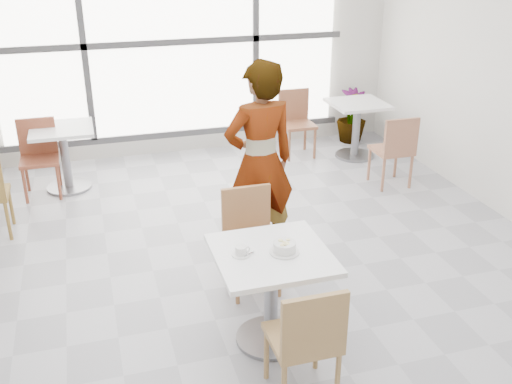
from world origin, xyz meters
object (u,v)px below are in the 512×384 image
object	(u,v)px
chair_near	(307,337)
bg_chair_right_near	(395,147)
coffee_cup	(241,251)
bg_table_right	(357,122)
oatmeal_bowl	(284,247)
bg_chair_left_far	(39,152)
bg_table_left	(64,149)
person	(260,162)
plant_right	(352,116)
main_table	(271,280)
bg_chair_right_far	(296,118)
chair_far	(250,232)

from	to	relation	value
chair_near	bg_chair_right_near	size ratio (longest dim) A/B	1.00
coffee_cup	bg_table_right	bearing A→B (deg)	53.44
oatmeal_bowl	bg_chair_left_far	distance (m)	3.82
oatmeal_bowl	bg_chair_right_near	xyz separation A→B (m)	(2.19, 2.36, -0.29)
bg_chair_left_far	chair_near	bearing A→B (deg)	-66.56
bg_table_left	chair_near	bearing A→B (deg)	-70.19
oatmeal_bowl	bg_chair_left_far	xyz separation A→B (m)	(-1.78, 3.36, -0.29)
person	bg_chair_right_near	size ratio (longest dim) A/B	2.12
oatmeal_bowl	chair_near	bearing A→B (deg)	-95.49
oatmeal_bowl	plant_right	bearing A→B (deg)	58.96
bg_table_left	bg_chair_right_near	bearing A→B (deg)	-15.85
main_table	oatmeal_bowl	xyz separation A→B (m)	(0.08, -0.03, 0.27)
person	bg_chair_right_far	bearing A→B (deg)	-125.28
oatmeal_bowl	bg_chair_right_near	size ratio (longest dim) A/B	0.24
chair_near	coffee_cup	xyz separation A→B (m)	(-0.24, 0.67, 0.28)
chair_near	person	xyz separation A→B (m)	(0.27, 1.91, 0.42)
bg_table_left	bg_table_right	xyz separation A→B (m)	(3.71, 0.02, 0.00)
bg_chair_left_far	bg_chair_right_near	world-z (taller)	same
bg_table_right	bg_table_left	bearing A→B (deg)	-179.72
oatmeal_bowl	bg_chair_right_near	bearing A→B (deg)	47.14
chair_near	oatmeal_bowl	xyz separation A→B (m)	(0.06, 0.62, 0.29)
oatmeal_bowl	bg_table_left	size ratio (longest dim) A/B	0.28
chair_far	coffee_cup	distance (m)	0.86
bg_table_left	bg_chair_left_far	world-z (taller)	bg_chair_left_far
bg_table_right	bg_chair_left_far	xyz separation A→B (m)	(-3.99, -0.07, 0.01)
chair_far	bg_chair_right_far	world-z (taller)	same
bg_chair_left_far	oatmeal_bowl	bearing A→B (deg)	-62.03
bg_chair_right_near	plant_right	size ratio (longest dim) A/B	1.15
chair_near	bg_chair_right_far	world-z (taller)	same
chair_near	bg_chair_right_near	xyz separation A→B (m)	(2.25, 2.98, 0.00)
chair_near	oatmeal_bowl	distance (m)	0.69
coffee_cup	bg_chair_right_far	distance (m)	4.12
chair_near	person	distance (m)	1.98
chair_near	bg_chair_right_far	bearing A→B (deg)	-109.25
chair_far	bg_chair_right_near	size ratio (longest dim) A/B	1.00
bg_table_right	oatmeal_bowl	bearing A→B (deg)	-122.76
main_table	bg_chair_right_far	xyz separation A→B (m)	(1.56, 3.73, -0.02)
coffee_cup	bg_table_left	world-z (taller)	coffee_cup
bg_table_right	bg_chair_right_near	size ratio (longest dim) A/B	0.86
bg_table_left	bg_chair_left_far	xyz separation A→B (m)	(-0.27, -0.05, 0.01)
bg_chair_right_far	bg_table_right	bearing A→B (deg)	-24.88
bg_table_left	bg_chair_right_far	distance (m)	3.00
oatmeal_bowl	bg_table_right	world-z (taller)	oatmeal_bowl
chair_near	bg_table_left	xyz separation A→B (m)	(-1.45, 4.03, -0.01)
bg_chair_left_far	plant_right	bearing A→B (deg)	8.88
bg_table_left	bg_chair_right_near	distance (m)	3.84
coffee_cup	bg_chair_right_far	xyz separation A→B (m)	(1.77, 3.71, -0.28)
coffee_cup	bg_chair_left_far	world-z (taller)	bg_chair_left_far
plant_right	bg_chair_right_near	bearing A→B (deg)	-97.87
bg_chair_right_near	plant_right	world-z (taller)	bg_chair_right_near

